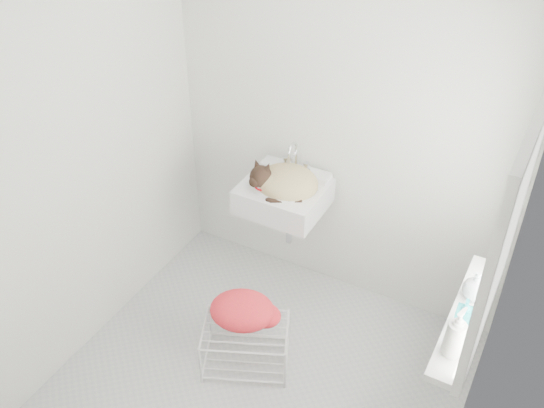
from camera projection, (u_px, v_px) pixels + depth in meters
The scene contains 15 objects.
floor at pixel (262, 378), 3.62m from camera, with size 2.20×2.00×0.02m, color #ADADAD.
back_wall at pixel (343, 119), 3.61m from camera, with size 2.20×0.02×2.50m, color silver.
right_wall at pixel (497, 284), 2.47m from camera, with size 0.02×2.00×2.50m, color silver.
left_wall at pixel (82, 150), 3.32m from camera, with size 0.02×2.00×2.50m, color silver.
window_glass at pixel (509, 236), 2.56m from camera, with size 0.01×0.80×1.00m, color white.
window_frame at pixel (506, 235), 2.56m from camera, with size 0.04×0.90×1.10m, color white.
windowsill at pixel (468, 317), 2.89m from camera, with size 0.16×0.88×0.04m, color white.
sink at pixel (284, 185), 3.75m from camera, with size 0.50×0.44×0.20m, color white.
faucet at pixel (297, 152), 3.80m from camera, with size 0.18×0.13×0.18m, color silver, non-canonical shape.
cat at pixel (284, 182), 3.71m from camera, with size 0.45×0.40×0.25m.
wire_rack at pixel (246, 345), 3.63m from camera, with size 0.48×0.34×0.29m, color silver.
towel at pixel (242, 317), 3.59m from camera, with size 0.39×0.27×0.16m, color red.
bottle_a at pixel (451, 353), 2.69m from camera, with size 0.08×0.08×0.21m, color silver.
bottle_b at pixel (461, 328), 2.81m from camera, with size 0.08×0.08×0.17m, color teal.
bottle_c at pixel (473, 297), 2.97m from camera, with size 0.12×0.12×0.16m, color silver.
Camera 1 is at (1.17, -2.03, 2.95)m, focal length 40.60 mm.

